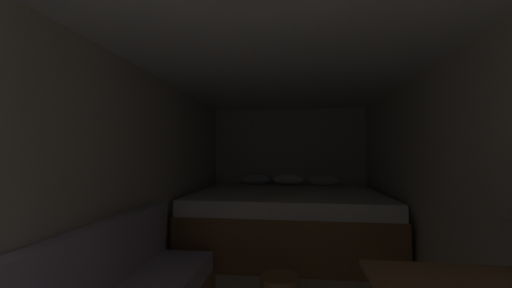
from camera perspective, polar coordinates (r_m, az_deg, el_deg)
The scene contains 5 objects.
wall_back at distance 5.29m, azimuth 6.23°, elevation -4.51°, with size 2.70×0.05×2.06m, color beige.
wall_left at distance 2.94m, azimuth -21.87°, elevation -6.49°, with size 0.05×5.38×2.06m, color beige.
wall_right at distance 2.85m, azimuth 32.96°, elevation -6.48°, with size 0.05×5.38×2.06m, color beige.
ceiling_slab at distance 2.69m, azimuth 5.00°, elevation 15.74°, with size 2.70×5.38×0.05m, color white.
bed at distance 4.28m, azimuth 5.98°, elevation -13.80°, with size 2.48×2.06×0.94m.
Camera 1 is at (0.10, -0.34, 1.28)m, focal length 21.09 mm.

